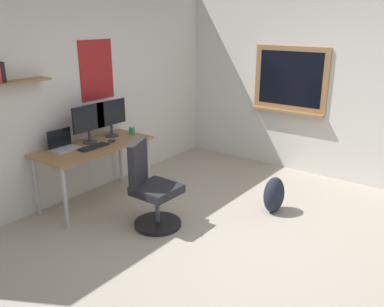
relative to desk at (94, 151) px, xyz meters
The scene contains 12 objects.
ground_plane 2.16m from the desk, 86.50° to the right, with size 5.20×5.20×0.00m, color #ADA393.
wall_back 0.77m from the desk, 73.27° to the left, with size 5.00×0.30×2.60m.
wall_right 3.33m from the desk, 38.17° to the right, with size 0.22×5.00×2.60m.
desk is the anchor object (origin of this frame).
office_chair 0.98m from the desk, 92.66° to the right, with size 0.54×0.56×0.95m.
laptop 0.38m from the desk, 154.48° to the left, with size 0.31×0.21×0.23m.
monitor_primary 0.36m from the desk, 71.20° to the left, with size 0.46×0.17×0.46m.
monitor_secondary 0.53m from the desk, 14.95° to the left, with size 0.46×0.17×0.46m.
keyboard 0.14m from the desk, 131.36° to the right, with size 0.37×0.13×0.02m, color black.
computer_mouse 0.24m from the desk, 21.07° to the right, with size 0.10×0.06×0.03m, color #262628.
coffee_mug 0.62m from the desk, ahead, with size 0.08×0.08×0.09m, color #338C4C.
backpack 2.19m from the desk, 60.54° to the right, with size 0.32×0.22×0.43m, color #1E2333.
Camera 1 is at (-3.13, -1.68, 2.19)m, focal length 38.25 mm.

